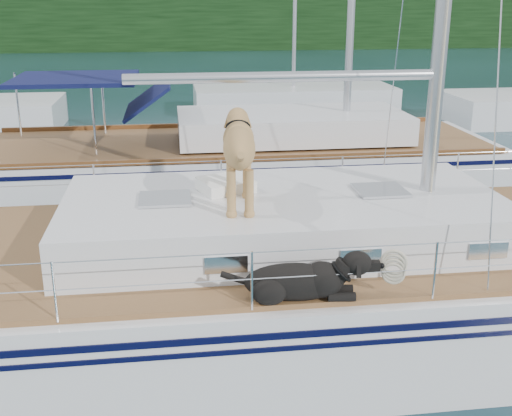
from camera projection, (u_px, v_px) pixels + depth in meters
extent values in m
plane|color=black|center=(219.00, 334.00, 8.12)|extent=(120.00, 120.00, 0.00)
cube|color=black|center=(173.00, 10.00, 49.50)|extent=(90.00, 3.00, 6.00)
cube|color=#595147|center=(174.00, 41.00, 51.39)|extent=(92.00, 1.00, 1.20)
cube|color=white|center=(218.00, 299.00, 7.96)|extent=(12.00, 3.80, 1.40)
cube|color=brown|center=(217.00, 244.00, 7.73)|extent=(11.52, 3.50, 0.06)
cube|color=white|center=(283.00, 217.00, 7.74)|extent=(5.20, 2.50, 0.55)
cylinder|color=silver|center=(285.00, 77.00, 7.21)|extent=(3.60, 0.12, 0.12)
cylinder|color=silver|center=(230.00, 254.00, 5.90)|extent=(10.56, 0.01, 0.01)
cylinder|color=silver|center=(207.00, 161.00, 9.19)|extent=(10.56, 0.01, 0.01)
cube|color=#1B43AA|center=(223.00, 202.00, 9.14)|extent=(0.63, 0.48, 0.05)
cube|color=white|center=(226.00, 185.00, 7.80)|extent=(0.74, 0.67, 0.15)
torus|color=beige|center=(394.00, 262.00, 6.22)|extent=(0.34, 0.22, 0.33)
cube|color=white|center=(236.00, 172.00, 13.85)|extent=(11.00, 3.50, 1.30)
cube|color=brown|center=(236.00, 143.00, 13.64)|extent=(10.56, 3.29, 0.06)
cube|color=white|center=(291.00, 125.00, 13.69)|extent=(4.80, 2.30, 0.55)
cube|color=#0F1540|center=(76.00, 79.00, 12.80)|extent=(2.40, 2.30, 0.08)
cube|color=white|center=(293.00, 101.00, 23.55)|extent=(7.20, 3.00, 1.10)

